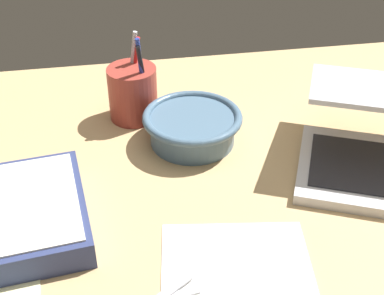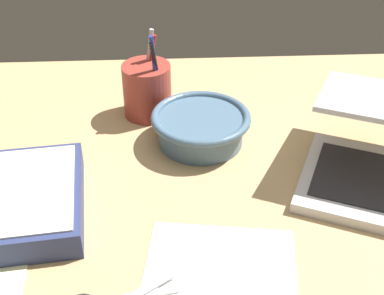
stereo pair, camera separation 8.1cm
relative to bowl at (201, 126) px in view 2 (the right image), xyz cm
name	(u,v)px [view 2 (the right image)]	position (x,y,z in cm)	size (l,w,h in cm)	color
desk_top	(194,208)	(-2.05, -16.42, -4.19)	(140.00, 100.00, 2.00)	tan
bowl	(201,126)	(0.00, 0.00, 0.00)	(17.34, 17.34, 5.69)	slate
pen_cup	(147,89)	(-9.34, 10.12, 1.98)	(9.02, 9.02, 16.75)	#9E382D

